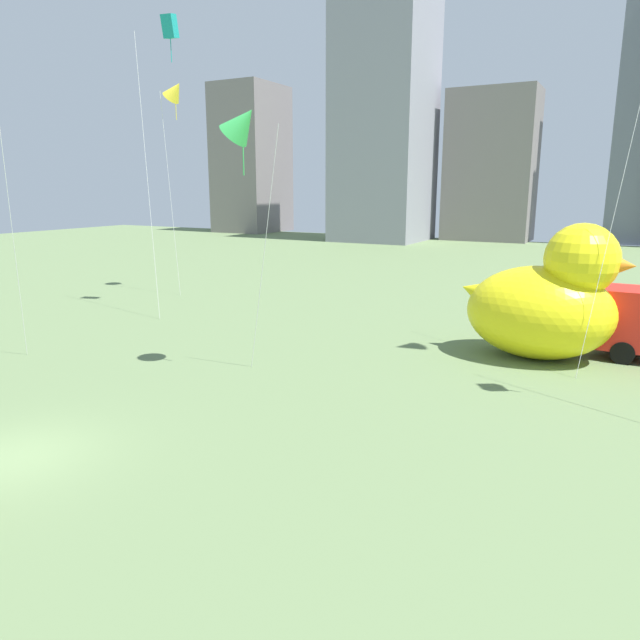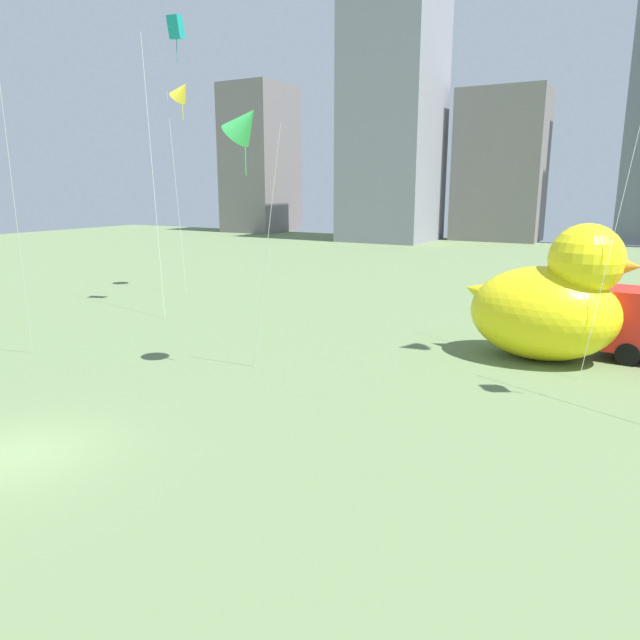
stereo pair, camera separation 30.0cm
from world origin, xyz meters
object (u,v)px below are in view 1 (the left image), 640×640
object	(u,v)px
kite_green	(242,123)
kite_yellow	(175,91)
kite_teal	(169,29)
giant_inflatable_duck	(546,302)

from	to	relation	value
kite_green	kite_yellow	bearing A→B (deg)	138.08
kite_yellow	kite_teal	world-z (taller)	kite_teal
giant_inflatable_duck	kite_yellow	world-z (taller)	kite_yellow
kite_green	giant_inflatable_duck	bearing A→B (deg)	40.07
kite_teal	giant_inflatable_duck	bearing A→B (deg)	-0.57
giant_inflatable_duck	kite_green	world-z (taller)	kite_green
giant_inflatable_duck	kite_green	bearing A→B (deg)	-139.93
kite_yellow	kite_green	bearing A→B (deg)	-41.92
kite_yellow	kite_teal	size ratio (longest dim) A/B	0.87
kite_green	kite_teal	size ratio (longest dim) A/B	0.63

